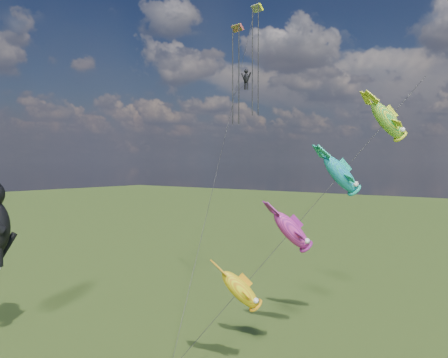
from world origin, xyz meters
The scene contains 2 objects.
fish_windsock_rig centered at (17.69, 10.62, 9.41)m, with size 9.74×12.79×16.75m.
parafoil_rig centered at (7.23, 18.42, 19.06)m, with size 6.12×16.73×25.29m.
Camera 1 is at (30.76, -14.39, 11.76)m, focal length 40.00 mm.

